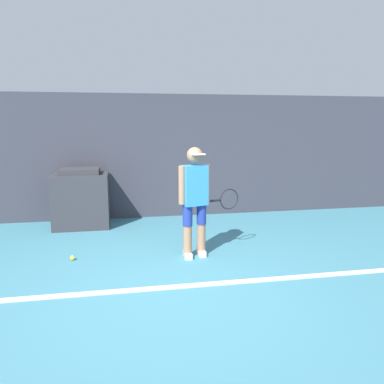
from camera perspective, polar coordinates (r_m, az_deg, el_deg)
name	(u,v)px	position (r m, az deg, el deg)	size (l,w,h in m)	color
ground_plane	(172,291)	(4.46, -3.08, -14.80)	(24.00, 24.00, 0.00)	teal
back_wall	(148,157)	(7.59, -6.67, 5.36)	(24.00, 0.10, 2.46)	#383842
court_baseline	(171,287)	(4.53, -3.22, -14.28)	(21.60, 0.10, 0.01)	white
tennis_player	(195,197)	(5.27, 0.53, -0.81)	(0.94, 0.38, 1.57)	#A37556
tennis_ball	(72,258)	(5.60, -17.75, -9.55)	(0.07, 0.07, 0.07)	#D1E533
covered_chair	(81,199)	(7.22, -16.50, -1.00)	(1.00, 0.79, 1.08)	#333338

